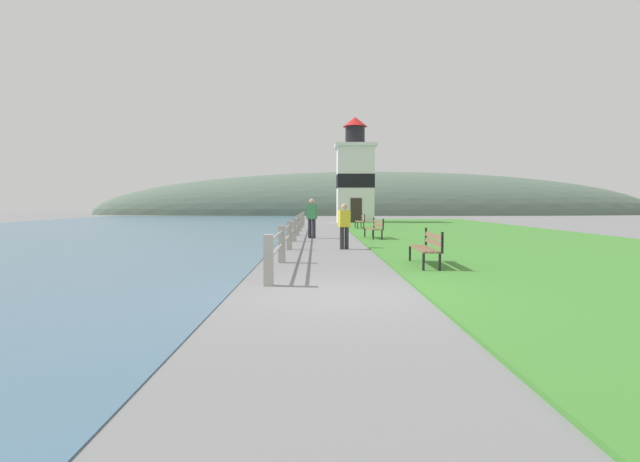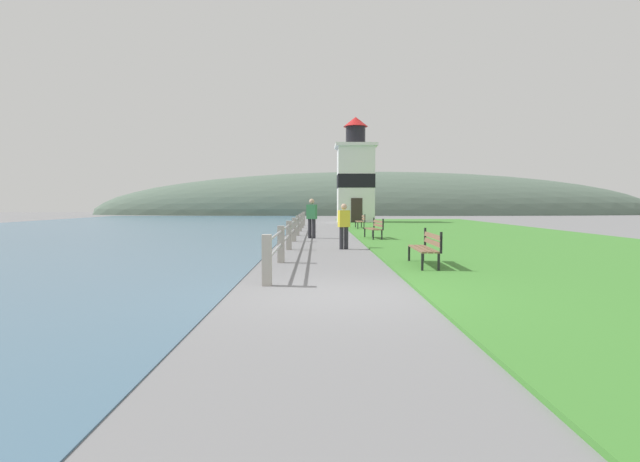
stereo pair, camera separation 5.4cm
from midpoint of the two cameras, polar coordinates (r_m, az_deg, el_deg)
name	(u,v)px [view 1 (the left image)]	position (r m, az deg, el deg)	size (l,w,h in m)	color
ground_plane	(340,295)	(8.70, 2.12, -7.33)	(160.00, 160.00, 0.00)	slate
grass_verge	(475,235)	(25.72, 17.25, -0.43)	(12.00, 47.72, 0.06)	#428433
water_strip	(40,236)	(28.00, -29.37, -0.46)	(24.00, 76.35, 0.01)	#476B84
seawall_railing	(296,226)	(22.61, -2.83, 0.60)	(0.18, 26.22, 0.99)	#A8A399
park_bench_near	(428,246)	(12.54, 12.07, -1.68)	(0.53, 1.98, 0.94)	brown
park_bench_midway	(375,227)	(21.85, 6.25, 0.41)	(0.68, 1.69, 0.94)	brown
park_bench_far	(361,220)	(30.66, 4.64, 1.22)	(0.48, 1.92, 0.94)	brown
lighthouse	(355,178)	(41.23, 3.97, 6.08)	(3.35, 3.35, 8.63)	white
person_strolling	(344,225)	(17.21, 2.71, 0.74)	(0.43, 0.32, 1.58)	#28282D
person_by_railing	(312,217)	(22.59, -1.02, 1.63)	(0.49, 0.38, 1.79)	#28282D
distant_hillside	(376,214)	(70.88, 6.36, 1.89)	(80.00, 16.00, 12.00)	#566B5B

